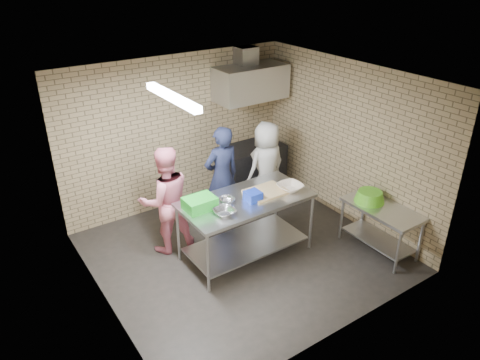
% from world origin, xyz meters
% --- Properties ---
extents(floor, '(4.20, 4.20, 0.00)m').
position_xyz_m(floor, '(0.00, 0.00, 0.00)').
color(floor, black).
rests_on(floor, ground).
extents(ceiling, '(4.20, 4.20, 0.00)m').
position_xyz_m(ceiling, '(0.00, 0.00, 2.70)').
color(ceiling, black).
rests_on(ceiling, ground).
extents(back_wall, '(4.20, 0.06, 2.70)m').
position_xyz_m(back_wall, '(0.00, 2.00, 1.35)').
color(back_wall, tan).
rests_on(back_wall, ground).
extents(front_wall, '(4.20, 0.06, 2.70)m').
position_xyz_m(front_wall, '(0.00, -2.00, 1.35)').
color(front_wall, tan).
rests_on(front_wall, ground).
extents(left_wall, '(0.06, 4.00, 2.70)m').
position_xyz_m(left_wall, '(-2.10, 0.00, 1.35)').
color(left_wall, tan).
rests_on(left_wall, ground).
extents(right_wall, '(0.06, 4.00, 2.70)m').
position_xyz_m(right_wall, '(2.10, 0.00, 1.35)').
color(right_wall, tan).
rests_on(right_wall, ground).
extents(prep_table, '(1.93, 0.97, 0.97)m').
position_xyz_m(prep_table, '(0.04, -0.04, 0.48)').
color(prep_table, silver).
rests_on(prep_table, floor).
extents(side_counter, '(0.60, 1.20, 0.75)m').
position_xyz_m(side_counter, '(1.80, -1.10, 0.38)').
color(side_counter, silver).
rests_on(side_counter, floor).
extents(stove, '(1.20, 0.70, 0.90)m').
position_xyz_m(stove, '(1.35, 1.65, 0.45)').
color(stove, black).
rests_on(stove, floor).
extents(range_hood, '(1.30, 0.60, 0.60)m').
position_xyz_m(range_hood, '(1.35, 1.70, 2.10)').
color(range_hood, silver).
rests_on(range_hood, back_wall).
extents(hood_duct, '(0.35, 0.30, 0.30)m').
position_xyz_m(hood_duct, '(1.35, 1.85, 2.55)').
color(hood_duct, '#A5A8AD').
rests_on(hood_duct, back_wall).
extents(wall_shelf, '(0.80, 0.20, 0.04)m').
position_xyz_m(wall_shelf, '(1.65, 1.89, 1.92)').
color(wall_shelf, '#3F2B19').
rests_on(wall_shelf, back_wall).
extents(fluorescent_fixture, '(0.10, 1.25, 0.08)m').
position_xyz_m(fluorescent_fixture, '(-1.00, 0.00, 2.64)').
color(fluorescent_fixture, white).
rests_on(fluorescent_fixture, ceiling).
extents(green_crate, '(0.43, 0.32, 0.17)m').
position_xyz_m(green_crate, '(-0.66, 0.08, 1.05)').
color(green_crate, green).
rests_on(green_crate, prep_table).
extents(blue_tub, '(0.21, 0.21, 0.14)m').
position_xyz_m(blue_tub, '(0.09, -0.14, 1.04)').
color(blue_tub, '#1732AF').
rests_on(blue_tub, prep_table).
extents(cutting_board, '(0.59, 0.45, 0.03)m').
position_xyz_m(cutting_board, '(0.39, -0.06, 0.98)').
color(cutting_board, tan).
rests_on(cutting_board, prep_table).
extents(mixing_bowl_a, '(0.30, 0.30, 0.07)m').
position_xyz_m(mixing_bowl_a, '(-0.46, -0.24, 1.00)').
color(mixing_bowl_a, silver).
rests_on(mixing_bowl_a, prep_table).
extents(mixing_bowl_b, '(0.23, 0.23, 0.07)m').
position_xyz_m(mixing_bowl_b, '(-0.26, 0.01, 1.00)').
color(mixing_bowl_b, '#B5B8BC').
rests_on(mixing_bowl_b, prep_table).
extents(ceramic_bowl, '(0.37, 0.37, 0.09)m').
position_xyz_m(ceramic_bowl, '(0.74, -0.19, 1.01)').
color(ceramic_bowl, beige).
rests_on(ceramic_bowl, prep_table).
extents(green_basin, '(0.46, 0.46, 0.17)m').
position_xyz_m(green_basin, '(1.78, -0.85, 0.83)').
color(green_basin, '#59C626').
rests_on(green_basin, side_counter).
extents(bottle_red, '(0.07, 0.07, 0.18)m').
position_xyz_m(bottle_red, '(1.40, 1.89, 2.03)').
color(bottle_red, '#B22619').
rests_on(bottle_red, wall_shelf).
extents(bottle_green, '(0.06, 0.06, 0.15)m').
position_xyz_m(bottle_green, '(1.80, 1.89, 2.02)').
color(bottle_green, green).
rests_on(bottle_green, wall_shelf).
extents(man_navy, '(0.64, 0.42, 1.74)m').
position_xyz_m(man_navy, '(0.23, 0.93, 0.87)').
color(man_navy, black).
rests_on(man_navy, floor).
extents(woman_pink, '(0.91, 0.75, 1.70)m').
position_xyz_m(woman_pink, '(-0.86, 0.76, 0.85)').
color(woman_pink, pink).
rests_on(woman_pink, floor).
extents(woman_white, '(0.83, 0.58, 1.61)m').
position_xyz_m(woman_white, '(1.18, 0.96, 0.80)').
color(woman_white, white).
rests_on(woman_white, floor).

